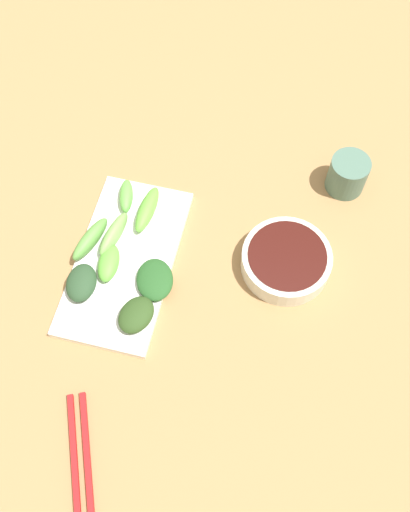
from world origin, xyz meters
TOP-DOWN VIEW (x-y plane):
  - tabletop at (0.00, 0.00)m, footprint 2.10×2.10m
  - sauce_bowl at (-0.18, -0.03)m, footprint 0.14×0.14m
  - serving_plate at (0.07, 0.03)m, footprint 0.15×0.29m
  - broccoli_leafy_0 at (0.02, 0.11)m, footprint 0.07×0.08m
  - broccoli_leafy_1 at (0.12, 0.08)m, footprint 0.05×0.07m
  - broccoli_leafy_2 at (0.01, 0.05)m, footprint 0.08×0.09m
  - broccoli_stalk_3 at (0.10, -0.08)m, footprint 0.04×0.07m
  - broccoli_stalk_4 at (0.09, -0.01)m, footprint 0.04×0.09m
  - broccoli_stalk_5 at (0.06, -0.07)m, footprint 0.03×0.09m
  - broccoli_stalk_6 at (0.09, 0.04)m, footprint 0.04×0.07m
  - broccoli_stalk_7 at (0.13, 0.01)m, footprint 0.05×0.09m
  - chopsticks at (0.03, 0.35)m, footprint 0.11×0.22m
  - tea_cup at (-0.25, -0.20)m, footprint 0.06×0.06m

SIDE VIEW (x-z plane):
  - tabletop at x=0.00m, z-range 0.00..0.02m
  - chopsticks at x=0.03m, z-range 0.02..0.03m
  - serving_plate at x=0.07m, z-range 0.02..0.03m
  - sauce_bowl at x=-0.18m, z-range 0.02..0.06m
  - broccoli_leafy_2 at x=0.01m, z-range 0.03..0.05m
  - broccoli_stalk_3 at x=0.10m, z-range 0.03..0.05m
  - broccoli_stalk_6 at x=0.09m, z-range 0.03..0.05m
  - broccoli_leafy_0 at x=0.02m, z-range 0.03..0.06m
  - broccoli_stalk_5 at x=0.06m, z-range 0.03..0.06m
  - broccoli_leafy_1 at x=0.12m, z-range 0.03..0.06m
  - broccoli_stalk_7 at x=0.13m, z-range 0.03..0.06m
  - broccoli_stalk_4 at x=0.09m, z-range 0.03..0.06m
  - tea_cup at x=-0.25m, z-range 0.02..0.08m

